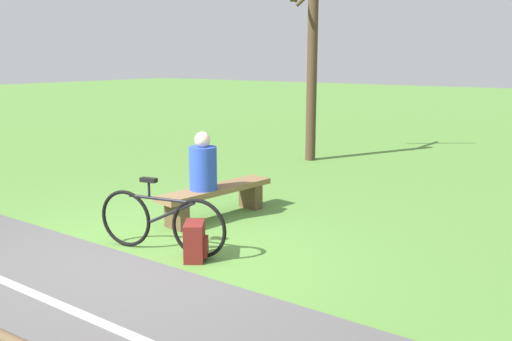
# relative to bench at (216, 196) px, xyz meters

# --- Properties ---
(ground_plane) EXTENTS (80.00, 80.00, 0.00)m
(ground_plane) POSITION_rel_bench_xyz_m (1.76, 0.31, -0.32)
(ground_plane) COLOR #548438
(bench) EXTENTS (1.91, 0.63, 0.45)m
(bench) POSITION_rel_bench_xyz_m (0.00, 0.00, 0.00)
(bench) COLOR brown
(bench) RESTS_ON ground_plane
(person_seated) EXTENTS (0.43, 0.43, 0.80)m
(person_seated) POSITION_rel_bench_xyz_m (0.23, -0.03, 0.47)
(person_seated) COLOR #2847B7
(person_seated) RESTS_ON bench
(bicycle) EXTENTS (0.41, 1.65, 0.87)m
(bicycle) POSITION_rel_bench_xyz_m (1.45, 0.39, 0.05)
(bicycle) COLOR black
(bicycle) RESTS_ON ground_plane
(backpack) EXTENTS (0.41, 0.38, 0.43)m
(backpack) POSITION_rel_bench_xyz_m (1.41, 0.87, -0.10)
(backpack) COLOR maroon
(backpack) RESTS_ON ground_plane
(tree_far_right) EXTENTS (1.34, 1.12, 4.51)m
(tree_far_right) POSITION_rel_bench_xyz_m (-4.65, -1.20, 1.68)
(tree_far_right) COLOR #473323
(tree_far_right) RESTS_ON ground_plane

